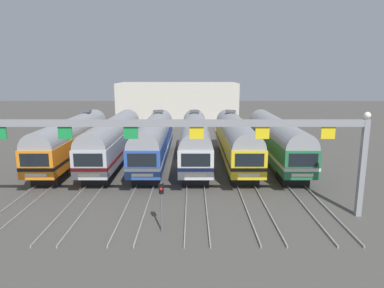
{
  "coord_description": "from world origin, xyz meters",
  "views": [
    {
      "loc": [
        1.81,
        -35.73,
        9.47
      ],
      "look_at": [
        1.84,
        0.15,
        2.08
      ],
      "focal_mm": 33.11,
      "sensor_mm": 36.0,
      "label": 1
    }
  ],
  "objects_px": {
    "commuter_train_blue": "(154,139)",
    "commuter_train_silver": "(194,139)",
    "commuter_train_orange": "(72,139)",
    "yard_signal_mast": "(161,198)",
    "commuter_train_stainless": "(113,139)",
    "commuter_train_green": "(276,139)",
    "commuter_train_yellow": "(235,139)",
    "catenary_gantry": "(163,137)"
  },
  "relations": [
    {
      "from": "commuter_train_silver",
      "to": "commuter_train_yellow",
      "type": "distance_m",
      "value": 4.2
    },
    {
      "from": "yard_signal_mast",
      "to": "catenary_gantry",
      "type": "bearing_deg",
      "value": 90.0
    },
    {
      "from": "commuter_train_orange",
      "to": "commuter_train_blue",
      "type": "bearing_deg",
      "value": 0.0
    },
    {
      "from": "commuter_train_blue",
      "to": "yard_signal_mast",
      "type": "xyz_separation_m",
      "value": [
        2.1,
        -15.94,
        -0.54
      ]
    },
    {
      "from": "commuter_train_blue",
      "to": "commuter_train_green",
      "type": "height_order",
      "value": "commuter_train_blue"
    },
    {
      "from": "commuter_train_blue",
      "to": "commuter_train_silver",
      "type": "relative_size",
      "value": 1.0
    },
    {
      "from": "commuter_train_blue",
      "to": "commuter_train_silver",
      "type": "bearing_deg",
      "value": 0.0
    },
    {
      "from": "commuter_train_blue",
      "to": "yard_signal_mast",
      "type": "relative_size",
      "value": 5.87
    },
    {
      "from": "catenary_gantry",
      "to": "yard_signal_mast",
      "type": "xyz_separation_m",
      "value": [
        0.0,
        -2.44,
        -3.22
      ]
    },
    {
      "from": "commuter_train_yellow",
      "to": "commuter_train_green",
      "type": "height_order",
      "value": "commuter_train_yellow"
    },
    {
      "from": "commuter_train_orange",
      "to": "yard_signal_mast",
      "type": "xyz_separation_m",
      "value": [
        10.49,
        -15.94,
        -0.54
      ]
    },
    {
      "from": "commuter_train_stainless",
      "to": "commuter_train_blue",
      "type": "height_order",
      "value": "commuter_train_blue"
    },
    {
      "from": "commuter_train_stainless",
      "to": "commuter_train_blue",
      "type": "relative_size",
      "value": 1.0
    },
    {
      "from": "commuter_train_silver",
      "to": "catenary_gantry",
      "type": "xyz_separation_m",
      "value": [
        -2.1,
        -13.5,
        2.67
      ]
    },
    {
      "from": "commuter_train_stainless",
      "to": "catenary_gantry",
      "type": "bearing_deg",
      "value": -64.99
    },
    {
      "from": "commuter_train_orange",
      "to": "yard_signal_mast",
      "type": "distance_m",
      "value": 19.09
    },
    {
      "from": "commuter_train_silver",
      "to": "commuter_train_green",
      "type": "bearing_deg",
      "value": -0.03
    },
    {
      "from": "commuter_train_green",
      "to": "catenary_gantry",
      "type": "bearing_deg",
      "value": -127.87
    },
    {
      "from": "commuter_train_stainless",
      "to": "commuter_train_green",
      "type": "bearing_deg",
      "value": 0.0
    },
    {
      "from": "commuter_train_yellow",
      "to": "commuter_train_green",
      "type": "distance_m",
      "value": 4.2
    },
    {
      "from": "commuter_train_orange",
      "to": "commuter_train_stainless",
      "type": "bearing_deg",
      "value": -0.06
    },
    {
      "from": "commuter_train_stainless",
      "to": "commuter_train_green",
      "type": "relative_size",
      "value": 1.0
    },
    {
      "from": "commuter_train_green",
      "to": "catenary_gantry",
      "type": "height_order",
      "value": "catenary_gantry"
    },
    {
      "from": "catenary_gantry",
      "to": "commuter_train_orange",
      "type": "bearing_deg",
      "value": 127.86
    },
    {
      "from": "commuter_train_stainless",
      "to": "commuter_train_yellow",
      "type": "height_order",
      "value": "commuter_train_yellow"
    },
    {
      "from": "commuter_train_orange",
      "to": "commuter_train_silver",
      "type": "bearing_deg",
      "value": 0.0
    },
    {
      "from": "commuter_train_orange",
      "to": "commuter_train_green",
      "type": "relative_size",
      "value": 1.0
    },
    {
      "from": "catenary_gantry",
      "to": "commuter_train_yellow",
      "type": "bearing_deg",
      "value": 64.99
    },
    {
      "from": "commuter_train_orange",
      "to": "yard_signal_mast",
      "type": "relative_size",
      "value": 5.87
    },
    {
      "from": "commuter_train_orange",
      "to": "commuter_train_blue",
      "type": "height_order",
      "value": "same"
    },
    {
      "from": "commuter_train_orange",
      "to": "catenary_gantry",
      "type": "xyz_separation_m",
      "value": [
        10.49,
        -13.5,
        2.67
      ]
    },
    {
      "from": "commuter_train_orange",
      "to": "catenary_gantry",
      "type": "distance_m",
      "value": 17.31
    },
    {
      "from": "commuter_train_orange",
      "to": "commuter_train_stainless",
      "type": "height_order",
      "value": "commuter_train_orange"
    },
    {
      "from": "commuter_train_green",
      "to": "commuter_train_yellow",
      "type": "bearing_deg",
      "value": 179.94
    },
    {
      "from": "commuter_train_green",
      "to": "catenary_gantry",
      "type": "distance_m",
      "value": 17.3
    },
    {
      "from": "commuter_train_orange",
      "to": "catenary_gantry",
      "type": "bearing_deg",
      "value": -52.14
    },
    {
      "from": "commuter_train_stainless",
      "to": "catenary_gantry",
      "type": "xyz_separation_m",
      "value": [
        6.3,
        -13.49,
        2.68
      ]
    },
    {
      "from": "commuter_train_blue",
      "to": "commuter_train_silver",
      "type": "xyz_separation_m",
      "value": [
        4.2,
        0.0,
        0.0
      ]
    },
    {
      "from": "commuter_train_silver",
      "to": "commuter_train_green",
      "type": "relative_size",
      "value": 1.0
    },
    {
      "from": "commuter_train_blue",
      "to": "commuter_train_yellow",
      "type": "xyz_separation_m",
      "value": [
        8.4,
        0.0,
        0.0
      ]
    },
    {
      "from": "commuter_train_blue",
      "to": "commuter_train_green",
      "type": "bearing_deg",
      "value": -0.02
    },
    {
      "from": "commuter_train_orange",
      "to": "commuter_train_green",
      "type": "height_order",
      "value": "commuter_train_orange"
    }
  ]
}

